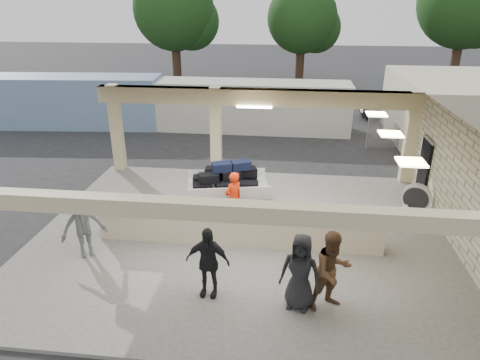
# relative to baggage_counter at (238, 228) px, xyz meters

# --- Properties ---
(ground) EXTENTS (120.00, 120.00, 0.00)m
(ground) POSITION_rel_baggage_counter_xyz_m (0.00, 0.50, -0.59)
(ground) COLOR #242426
(ground) RESTS_ON ground
(pavilion) EXTENTS (12.01, 10.00, 3.55)m
(pavilion) POSITION_rel_baggage_counter_xyz_m (0.21, 1.16, 0.76)
(pavilion) COLOR #605E59
(pavilion) RESTS_ON ground
(baggage_counter) EXTENTS (8.20, 0.58, 0.98)m
(baggage_counter) POSITION_rel_baggage_counter_xyz_m (0.00, 0.00, 0.00)
(baggage_counter) COLOR beige
(baggage_counter) RESTS_ON pavilion
(luggage_cart) EXTENTS (2.94, 2.15, 1.56)m
(luggage_cart) POSITION_rel_baggage_counter_xyz_m (-0.64, 2.35, 0.35)
(luggage_cart) COLOR silver
(luggage_cart) RESTS_ON pavilion
(drum_fan) EXTENTS (0.93, 0.61, 0.98)m
(drum_fan) POSITION_rel_baggage_counter_xyz_m (5.50, 2.57, 0.04)
(drum_fan) COLOR silver
(drum_fan) RESTS_ON pavilion
(baggage_handler) EXTENTS (0.69, 0.71, 1.75)m
(baggage_handler) POSITION_rel_baggage_counter_xyz_m (-0.27, 1.04, 0.39)
(baggage_handler) COLOR red
(baggage_handler) RESTS_ON pavilion
(passenger_a) EXTENTS (1.01, 0.79, 1.90)m
(passenger_a) POSITION_rel_baggage_counter_xyz_m (2.38, -2.49, 0.46)
(passenger_a) COLOR brown
(passenger_a) RESTS_ON pavilion
(passenger_b) EXTENTS (1.05, 0.44, 1.76)m
(passenger_b) POSITION_rel_baggage_counter_xyz_m (-0.42, -2.36, 0.39)
(passenger_b) COLOR black
(passenger_b) RESTS_ON pavilion
(passenger_c) EXTENTS (1.21, 1.02, 1.84)m
(passenger_c) POSITION_rel_baggage_counter_xyz_m (-3.99, -1.12, 0.43)
(passenger_c) COLOR #525357
(passenger_c) RESTS_ON pavilion
(passenger_d) EXTENTS (0.95, 0.58, 1.83)m
(passenger_d) POSITION_rel_baggage_counter_xyz_m (1.68, -2.56, 0.43)
(passenger_d) COLOR black
(passenger_d) RESTS_ON pavilion
(car_white_a) EXTENTS (5.22, 3.70, 1.35)m
(car_white_a) POSITION_rel_baggage_counter_xyz_m (9.65, 13.71, 0.09)
(car_white_a) COLOR silver
(car_white_a) RESTS_ON ground
(car_white_b) EXTENTS (5.28, 2.82, 1.58)m
(car_white_b) POSITION_rel_baggage_counter_xyz_m (10.52, 13.38, 0.20)
(car_white_b) COLOR silver
(car_white_b) RESTS_ON ground
(car_dark) EXTENTS (3.85, 1.47, 1.27)m
(car_dark) POSITION_rel_baggage_counter_xyz_m (7.39, 14.84, 0.05)
(car_dark) COLOR black
(car_dark) RESTS_ON ground
(container_white) EXTENTS (11.91, 2.48, 2.58)m
(container_white) POSITION_rel_baggage_counter_xyz_m (-1.49, 12.02, 0.70)
(container_white) COLOR silver
(container_white) RESTS_ON ground
(container_blue) EXTENTS (10.67, 3.35, 2.73)m
(container_blue) POSITION_rel_baggage_counter_xyz_m (-11.04, 11.66, 0.78)
(container_blue) COLOR #7696BE
(container_blue) RESTS_ON ground
(tree_left) EXTENTS (6.60, 6.30, 9.00)m
(tree_left) POSITION_rel_baggage_counter_xyz_m (-7.68, 24.66, 5.00)
(tree_left) COLOR #382619
(tree_left) RESTS_ON ground
(tree_mid) EXTENTS (6.00, 5.60, 8.00)m
(tree_mid) POSITION_rel_baggage_counter_xyz_m (2.32, 26.66, 4.38)
(tree_mid) COLOR #382619
(tree_mid) RESTS_ON ground
(tree_right) EXTENTS (7.20, 7.00, 10.00)m
(tree_right) POSITION_rel_baggage_counter_xyz_m (14.32, 25.66, 5.63)
(tree_right) COLOR #382619
(tree_right) RESTS_ON ground
(adjacent_building) EXTENTS (6.00, 8.00, 3.20)m
(adjacent_building) POSITION_rel_baggage_counter_xyz_m (9.50, 10.50, 1.01)
(adjacent_building) COLOR beige
(adjacent_building) RESTS_ON ground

